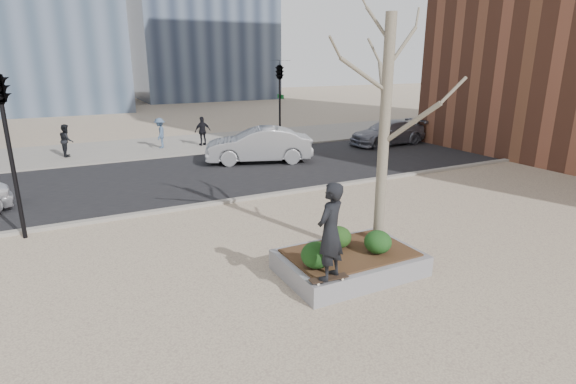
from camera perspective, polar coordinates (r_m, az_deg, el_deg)
ground at (r=9.77m, az=2.83°, el=-11.31°), size 120.00×120.00×0.00m
street at (r=18.55m, az=-12.81°, el=1.96°), size 60.00×8.00×0.02m
far_sidewalk at (r=25.25m, az=-16.94°, el=5.48°), size 60.00×6.00×0.02m
planter at (r=10.15m, az=7.80°, el=-8.88°), size 3.00×2.00×0.45m
planter_mulch at (r=10.05m, az=7.85°, el=-7.62°), size 2.70×1.70×0.04m
sycamore_tree at (r=10.06m, az=12.39°, el=11.79°), size 2.80×2.80×6.60m
shrub_left at (r=9.16m, az=3.64°, el=-7.99°), size 0.64×0.64×0.54m
shrub_middle at (r=10.15m, az=6.44°, el=-5.71°), size 0.57×0.57×0.49m
shrub_right at (r=9.99m, az=11.34°, el=-6.24°), size 0.60×0.60×0.51m
skateboard at (r=8.83m, az=5.21°, el=-10.99°), size 0.80×0.27×0.08m
skateboarder at (r=8.42m, az=5.38°, el=-5.03°), size 0.83×0.73×1.90m
car_silver at (r=20.47m, az=-3.76°, el=5.97°), size 5.04×3.10×1.57m
car_third at (r=25.36m, az=12.53°, el=7.36°), size 4.51×1.96×1.29m
pedestrian_a at (r=24.14m, az=-26.29°, el=5.90°), size 0.63×0.79×1.55m
pedestrian_b at (r=24.71m, az=-15.93°, el=7.22°), size 0.88×1.15×1.57m
pedestrian_c at (r=24.92m, az=-10.79°, el=7.61°), size 0.96×0.51×1.55m
traffic_light_near at (r=13.30m, az=-31.77°, el=4.07°), size 0.60×2.48×4.50m
traffic_light_far at (r=24.69m, az=-1.05°, el=11.21°), size 0.60×2.48×4.50m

